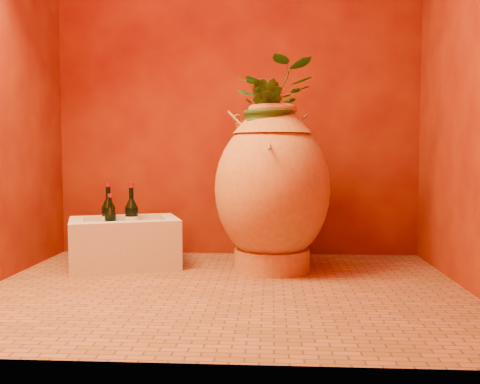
# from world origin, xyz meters

# --- Properties ---
(floor) EXTENTS (2.50, 2.50, 0.00)m
(floor) POSITION_xyz_m (0.00, 0.00, 0.00)
(floor) COLOR brown
(floor) RESTS_ON ground
(wall_back) EXTENTS (2.50, 0.02, 2.50)m
(wall_back) POSITION_xyz_m (0.00, 1.00, 1.25)
(wall_back) COLOR #5E0B05
(wall_back) RESTS_ON ground
(wall_right) EXTENTS (0.02, 2.00, 2.50)m
(wall_right) POSITION_xyz_m (1.25, 0.00, 1.25)
(wall_right) COLOR #5E0B05
(wall_right) RESTS_ON ground
(amphora) EXTENTS (0.77, 0.77, 0.99)m
(amphora) POSITION_xyz_m (0.25, 0.48, 0.49)
(amphora) COLOR #C57837
(amphora) RESTS_ON floor
(stone_basin) EXTENTS (0.76, 0.66, 0.30)m
(stone_basin) POSITION_xyz_m (-0.67, 0.51, 0.15)
(stone_basin) COLOR beige
(stone_basin) RESTS_ON floor
(wine_bottle_a) EXTENTS (0.09, 0.09, 0.35)m
(wine_bottle_a) POSITION_xyz_m (-0.79, 0.57, 0.29)
(wine_bottle_a) COLOR black
(wine_bottle_a) RESTS_ON stone_basin
(wine_bottle_b) EXTENTS (0.07, 0.07, 0.29)m
(wine_bottle_b) POSITION_xyz_m (-0.74, 0.47, 0.27)
(wine_bottle_b) COLOR black
(wine_bottle_b) RESTS_ON stone_basin
(wine_bottle_c) EXTENTS (0.08, 0.08, 0.35)m
(wine_bottle_c) POSITION_xyz_m (-0.64, 0.59, 0.29)
(wine_bottle_c) COLOR black
(wine_bottle_c) RESTS_ON stone_basin
(wall_tap) EXTENTS (0.08, 0.16, 0.18)m
(wall_tap) POSITION_xyz_m (0.01, 0.91, 0.89)
(wall_tap) COLOR #AB7B27
(wall_tap) RESTS_ON wall_back
(plant_main) EXTENTS (0.56, 0.52, 0.52)m
(plant_main) POSITION_xyz_m (0.24, 0.47, 1.00)
(plant_main) COLOR #234E1B
(plant_main) RESTS_ON amphora
(plant_side) EXTENTS (0.28, 0.25, 0.40)m
(plant_side) POSITION_xyz_m (0.20, 0.41, 0.93)
(plant_side) COLOR #234E1B
(plant_side) RESTS_ON amphora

